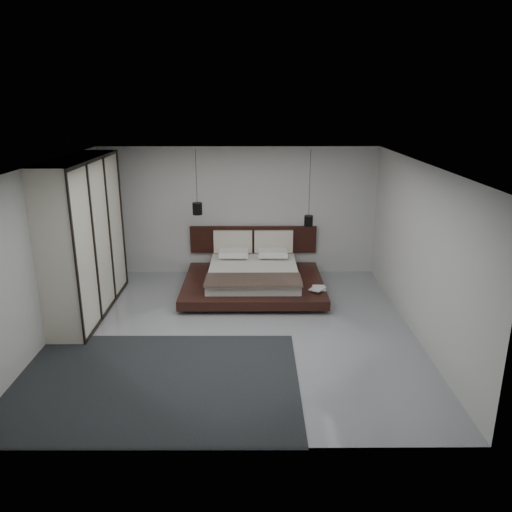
{
  "coord_description": "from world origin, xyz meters",
  "views": [
    {
      "loc": [
        0.32,
        -7.7,
        3.75
      ],
      "look_at": [
        0.37,
        1.2,
        0.94
      ],
      "focal_mm": 35.0,
      "sensor_mm": 36.0,
      "label": 1
    }
  ],
  "objects_px": {
    "rug": "(156,382)",
    "bed": "(253,276)",
    "wardrobe": "(84,237)",
    "pendant_right": "(309,220)",
    "pendant_left": "(197,209)",
    "lattice_screen": "(97,222)"
  },
  "relations": [
    {
      "from": "bed",
      "to": "pendant_left",
      "type": "relative_size",
      "value": 2.11
    },
    {
      "from": "pendant_left",
      "to": "pendant_right",
      "type": "bearing_deg",
      "value": 0.0
    },
    {
      "from": "lattice_screen",
      "to": "bed",
      "type": "xyz_separation_m",
      "value": [
        3.27,
        -0.54,
        -1.01
      ]
    },
    {
      "from": "bed",
      "to": "pendant_left",
      "type": "height_order",
      "value": "pendant_left"
    },
    {
      "from": "lattice_screen",
      "to": "bed",
      "type": "height_order",
      "value": "lattice_screen"
    },
    {
      "from": "lattice_screen",
      "to": "pendant_left",
      "type": "xyz_separation_m",
      "value": [
        2.12,
        -0.1,
        0.3
      ]
    },
    {
      "from": "lattice_screen",
      "to": "rug",
      "type": "bearing_deg",
      "value": -64.88
    },
    {
      "from": "lattice_screen",
      "to": "pendant_left",
      "type": "relative_size",
      "value": 1.97
    },
    {
      "from": "bed",
      "to": "rug",
      "type": "height_order",
      "value": "bed"
    },
    {
      "from": "rug",
      "to": "bed",
      "type": "bearing_deg",
      "value": 69.22
    },
    {
      "from": "wardrobe",
      "to": "rug",
      "type": "bearing_deg",
      "value": -56.45
    },
    {
      "from": "bed",
      "to": "wardrobe",
      "type": "height_order",
      "value": "wardrobe"
    },
    {
      "from": "bed",
      "to": "pendant_left",
      "type": "bearing_deg",
      "value": 158.96
    },
    {
      "from": "bed",
      "to": "wardrobe",
      "type": "xyz_separation_m",
      "value": [
        -3.02,
        -1.04,
        1.11
      ]
    },
    {
      "from": "pendant_left",
      "to": "wardrobe",
      "type": "bearing_deg",
      "value": -141.73
    },
    {
      "from": "pendant_left",
      "to": "wardrobe",
      "type": "height_order",
      "value": "same"
    },
    {
      "from": "lattice_screen",
      "to": "wardrobe",
      "type": "distance_m",
      "value": 1.6
    },
    {
      "from": "bed",
      "to": "rug",
      "type": "bearing_deg",
      "value": -110.78
    },
    {
      "from": "pendant_right",
      "to": "pendant_left",
      "type": "bearing_deg",
      "value": -180.0
    },
    {
      "from": "pendant_left",
      "to": "rug",
      "type": "distance_m",
      "value": 4.3
    },
    {
      "from": "pendant_right",
      "to": "rug",
      "type": "bearing_deg",
      "value": -121.99
    },
    {
      "from": "bed",
      "to": "rug",
      "type": "relative_size",
      "value": 0.71
    }
  ]
}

